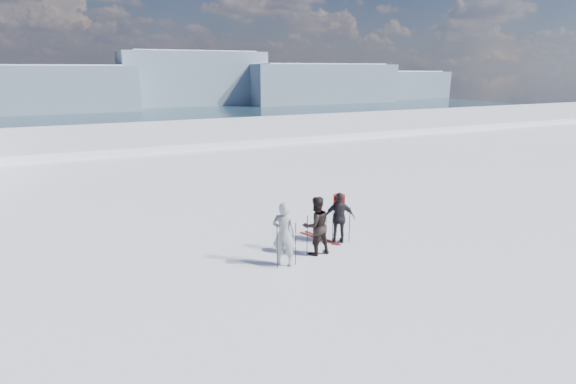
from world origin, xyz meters
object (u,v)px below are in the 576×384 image
skier_grey (284,234)px  skier_dark (316,226)px  skier_pack (339,218)px  skis_loose (320,238)px

skier_grey → skier_dark: size_ratio=1.04×
skier_dark → skier_pack: bearing=-157.8°
skier_pack → skis_loose: 1.10m
skier_grey → skier_pack: skier_grey is taller
skier_grey → skier_dark: 1.30m
skier_dark → skier_pack: size_ratio=1.08×
skier_pack → skier_dark: bearing=49.1°
skier_dark → skis_loose: bearing=-127.1°
skier_grey → skier_dark: skier_grey is taller
skier_grey → skis_loose: bearing=-106.2°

